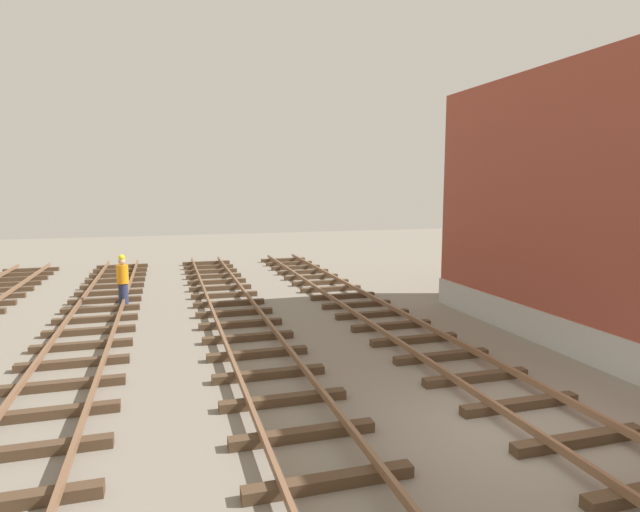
# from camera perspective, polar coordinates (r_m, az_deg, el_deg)

# --- Properties ---
(ground_plane) EXTENTS (80.00, 80.00, 0.00)m
(ground_plane) POSITION_cam_1_polar(r_m,az_deg,el_deg) (10.23, 20.96, -17.25)
(ground_plane) COLOR gray
(track_near_building) EXTENTS (2.50, 44.40, 0.32)m
(track_near_building) POSITION_cam_1_polar(r_m,az_deg,el_deg) (10.51, 23.49, -15.95)
(track_near_building) COLOR #4C3826
(track_near_building) RESTS_ON ground
(track_centre) EXTENTS (2.50, 44.40, 0.32)m
(track_centre) POSITION_cam_1_polar(r_m,az_deg,el_deg) (8.62, -0.51, -20.72)
(track_centre) COLOR #4C3826
(track_centre) RESTS_ON ground
(track_far) EXTENTS (2.50, 44.40, 0.32)m
(track_far) POSITION_cam_1_polar(r_m,az_deg,el_deg) (8.64, -31.35, -21.81)
(track_far) COLOR #4C3826
(track_far) RESTS_ON ground
(track_worker_distant) EXTENTS (0.40, 0.40, 1.87)m
(track_worker_distant) POSITION_cam_1_polar(r_m,az_deg,el_deg) (19.59, -20.67, -2.57)
(track_worker_distant) COLOR #262D4C
(track_worker_distant) RESTS_ON ground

